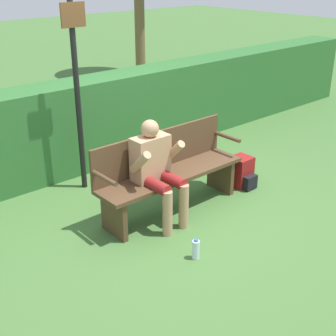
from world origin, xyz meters
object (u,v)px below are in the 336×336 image
Objects in this scene: person_seated at (156,167)px; water_bottle at (196,249)px; backpack at (242,172)px; signpost at (77,88)px; park_bench at (168,170)px.

water_bottle is at bearing -103.27° from person_seated.
signpost is at bearing 140.01° from backpack.
backpack is 2.37m from signpost.
person_seated is 0.50× the size of signpost.
signpost is at bearing 97.56° from person_seated.
park_bench is 0.35m from person_seated.
signpost is at bearing 89.24° from water_bottle.
person_seated is 5.36× the size of water_bottle.
person_seated is 1.04m from water_bottle.
person_seated is 1.49m from backpack.
signpost is (-1.59, 1.33, 1.14)m from backpack.
backpack is at bearing -1.79° from person_seated.
person_seated is at bearing 76.73° from water_bottle.
park_bench is 1.50m from signpost.
park_bench is 4.74× the size of backpack.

